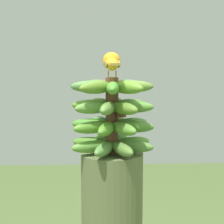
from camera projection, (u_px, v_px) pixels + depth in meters
banana_bunch at (112, 116)px, 1.41m from camera, size 0.30×0.30×0.27m
perched_bird at (111, 63)px, 1.40m from camera, size 0.06×0.22×0.09m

